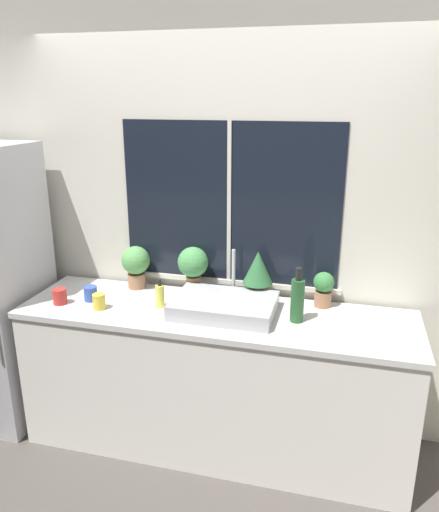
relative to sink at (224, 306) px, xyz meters
The scene contains 14 objects.
ground_plane 1.01m from the sink, 100.28° to the right, with size 14.00×14.00×0.00m, color #4C4742.
wall_back 0.55m from the sink, 98.50° to the left, with size 8.00×0.09×2.70m.
wall_left 2.63m from the sink, 152.93° to the left, with size 0.06×7.00×2.70m.
counter 0.51m from the sink, behind, with size 2.35×0.66×0.92m.
sink is the anchor object (origin of this frame).
potted_plant_far_left 0.72m from the sink, 159.69° to the left, with size 0.19×0.19×0.28m.
potted_plant_center_left 0.39m from the sink, 137.55° to the left, with size 0.20×0.20×0.31m.
potted_plant_center_right 0.32m from the sink, 58.35° to the left, with size 0.19×0.19×0.32m.
potted_plant_far_right 0.61m from the sink, 23.90° to the left, with size 0.12×0.12×0.22m.
soap_bottle 0.40m from the sink, behind, with size 0.05×0.05×0.18m.
bottle_tall 0.43m from the sink, ahead, with size 0.08×0.08×0.32m.
mug_yellow 0.75m from the sink, 169.60° to the right, with size 0.07×0.07×0.09m.
mug_blue 0.85m from the sink, behind, with size 0.08×0.08×0.09m.
mug_red 1.02m from the sink, behind, with size 0.08×0.08×0.10m.
Camera 1 is at (0.71, -2.29, 2.14)m, focal length 35.00 mm.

